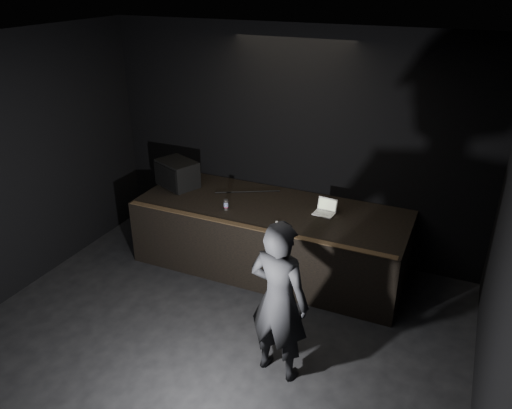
{
  "coord_description": "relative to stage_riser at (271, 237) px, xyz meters",
  "views": [
    {
      "loc": [
        2.5,
        -3.39,
        4.16
      ],
      "look_at": [
        -0.05,
        2.3,
        1.22
      ],
      "focal_mm": 35.0,
      "sensor_mm": 36.0,
      "label": 1
    }
  ],
  "objects": [
    {
      "name": "wii_remote",
      "position": [
        0.29,
        -0.5,
        0.51
      ],
      "size": [
        0.07,
        0.15,
        0.03
      ],
      "primitive_type": "cube",
      "rotation": [
        0.0,
        0.0,
        0.27
      ],
      "color": "white",
      "rests_on": "stage_riser"
    },
    {
      "name": "plastic_cup",
      "position": [
        0.72,
        0.38,
        0.56
      ],
      "size": [
        0.09,
        0.09,
        0.11
      ],
      "primitive_type": "cylinder",
      "color": "white",
      "rests_on": "stage_riser"
    },
    {
      "name": "riser_lip",
      "position": [
        0.0,
        -0.71,
        0.51
      ],
      "size": [
        3.92,
        0.1,
        0.01
      ],
      "primitive_type": "cube",
      "color": "brown",
      "rests_on": "stage_riser"
    },
    {
      "name": "cable",
      "position": [
        -0.54,
        0.34,
        0.51
      ],
      "size": [
        0.9,
        0.5,
        0.02
      ],
      "primitive_type": "cylinder",
      "rotation": [
        0.0,
        1.57,
        0.49
      ],
      "color": "black",
      "rests_on": "stage_riser"
    },
    {
      "name": "laptop",
      "position": [
        0.78,
        0.14,
        0.55
      ],
      "size": [
        0.31,
        0.28,
        0.2
      ],
      "rotation": [
        0.0,
        0.0,
        -0.1
      ],
      "color": "silver",
      "rests_on": "stage_riser"
    },
    {
      "name": "stage_riser",
      "position": [
        0.0,
        0.0,
        0.0
      ],
      "size": [
        4.0,
        1.5,
        1.0
      ],
      "primitive_type": "cube",
      "color": "black",
      "rests_on": "ground"
    },
    {
      "name": "stage_monitor",
      "position": [
        -1.67,
        0.12,
        0.71
      ],
      "size": [
        0.76,
        0.67,
        0.42
      ],
      "rotation": [
        0.0,
        0.0,
        -0.4
      ],
      "color": "black",
      "rests_on": "stage_riser"
    },
    {
      "name": "ground",
      "position": [
        0.0,
        -2.73,
        -0.5
      ],
      "size": [
        7.0,
        7.0,
        0.0
      ],
      "primitive_type": "plane",
      "color": "black",
      "rests_on": "ground"
    },
    {
      "name": "beer_can",
      "position": [
        -0.56,
        -0.35,
        0.58
      ],
      "size": [
        0.07,
        0.07,
        0.16
      ],
      "color": "silver",
      "rests_on": "stage_riser"
    },
    {
      "name": "person",
      "position": [
        0.94,
        -2.03,
        0.46
      ],
      "size": [
        0.76,
        0.56,
        1.91
      ],
      "primitive_type": "imported",
      "rotation": [
        0.0,
        0.0,
        2.99
      ],
      "color": "black",
      "rests_on": "ground"
    },
    {
      "name": "room_walls",
      "position": [
        0.0,
        -2.73,
        1.52
      ],
      "size": [
        6.1,
        7.1,
        3.52
      ],
      "color": "black",
      "rests_on": "ground"
    }
  ]
}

